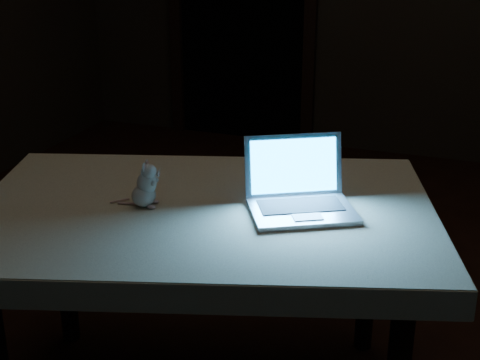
% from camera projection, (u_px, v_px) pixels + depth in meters
% --- Properties ---
extents(table, '(1.49, 1.18, 0.69)m').
position_uv_depth(table, '(206.00, 308.00, 2.22)').
color(table, black).
rests_on(table, floor).
extents(tablecloth, '(1.66, 1.51, 0.08)m').
position_uv_depth(tablecloth, '(188.00, 214.00, 2.14)').
color(tablecloth, beige).
rests_on(tablecloth, table).
extents(laptop, '(0.39, 0.38, 0.20)m').
position_uv_depth(laptop, '(304.00, 182.00, 2.00)').
color(laptop, '#A4A4A9').
rests_on(laptop, tablecloth).
extents(plush_mouse, '(0.14, 0.14, 0.14)m').
position_uv_depth(plush_mouse, '(143.00, 184.00, 2.07)').
color(plush_mouse, silver).
rests_on(plush_mouse, tablecloth).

